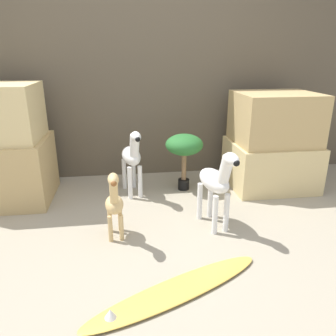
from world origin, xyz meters
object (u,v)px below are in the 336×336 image
(giraffe_figurine, at_px, (114,202))
(potted_palm_front, at_px, (184,147))
(zebra_right, at_px, (216,182))
(surfboard, at_px, (176,290))
(zebra_left, at_px, (132,156))

(giraffe_figurine, xyz_separation_m, potted_palm_front, (0.66, 0.84, 0.15))
(zebra_right, distance_m, giraffe_figurine, 0.77)
(potted_palm_front, xyz_separation_m, surfboard, (-0.32, -1.49, -0.42))
(surfboard, bearing_deg, giraffe_figurine, 118.19)
(zebra_right, height_order, zebra_left, same)
(zebra_left, relative_size, surfboard, 0.57)
(zebra_right, xyz_separation_m, surfboard, (-0.42, -0.71, -0.37))
(zebra_left, distance_m, giraffe_figurine, 0.81)
(zebra_right, height_order, surfboard, zebra_right)
(zebra_left, height_order, surfboard, zebra_left)
(giraffe_figurine, distance_m, surfboard, 0.78)
(zebra_right, height_order, giraffe_figurine, zebra_right)
(zebra_right, bearing_deg, potted_palm_front, 97.30)
(zebra_right, distance_m, zebra_left, 0.95)
(zebra_left, bearing_deg, potted_palm_front, 5.80)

